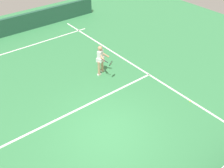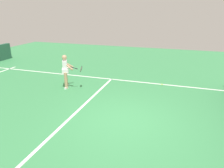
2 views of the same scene
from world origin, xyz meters
name	(u,v)px [view 1 (image 1 of 2)]	position (x,y,z in m)	size (l,w,h in m)	color
ground_plane	(107,132)	(0.00, 0.00, 0.00)	(28.39, 28.39, 0.00)	#38844C
court_back_wall	(5,28)	(0.00, -10.62, 0.56)	(13.05, 0.24, 1.11)	#23513D
baseline_marking	(21,49)	(0.00, -8.42, 0.00)	(9.05, 0.10, 0.01)	white
service_line_marking	(82,107)	(0.00, -1.80, 0.00)	(8.05, 0.10, 0.01)	white
sideline_left_marking	(177,92)	(-4.03, 0.00, 0.00)	(0.10, 19.84, 0.01)	white
tennis_player	(101,59)	(-2.19, -3.38, 0.85)	(0.68, 1.13, 1.55)	tan
tennis_ball_near	(190,101)	(-3.93, 0.83, 0.03)	(0.07, 0.07, 0.07)	#D1E533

